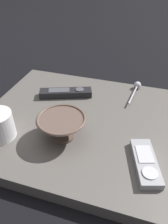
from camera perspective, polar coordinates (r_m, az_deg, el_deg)
name	(u,v)px	position (r m, az deg, el deg)	size (l,w,h in m)	color
ground_plane	(83,128)	(0.74, -0.36, -4.36)	(6.00, 6.00, 0.00)	black
table	(83,124)	(0.73, -0.37, -3.15)	(0.56, 0.67, 0.04)	#5B5651
cereal_bowl	(62,126)	(0.63, -5.84, -3.73)	(0.14, 0.14, 0.07)	brown
teaspoon	(137,87)	(0.88, 13.73, 6.52)	(0.15, 0.03, 0.03)	silver
tv_remote_near	(66,93)	(0.82, -4.83, 5.04)	(0.11, 0.20, 0.03)	black
tv_remote_far	(145,162)	(0.59, 15.88, -12.62)	(0.16, 0.10, 0.02)	#9E9EA3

